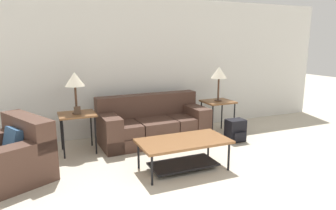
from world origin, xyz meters
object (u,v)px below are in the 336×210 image
table_lamp_left (75,80)px  backpack (236,131)px  couch (153,125)px  armchair (9,158)px  coffee_table (183,148)px  table_lamp_right (219,73)px  side_table_right (218,104)px  side_table_left (77,118)px

table_lamp_left → backpack: (2.68, -0.56, -0.99)m
couch → backpack: 1.50m
armchair → coffee_table: armchair is taller
armchair → backpack: bearing=1.5°
table_lamp_right → backpack: size_ratio=1.65×
couch → armchair: (-2.27, -0.73, -0.01)m
table_lamp_right → backpack: 1.14m
armchair → table_lamp_right: bearing=10.4°
coffee_table → backpack: 1.60m
table_lamp_left → backpack: table_lamp_left is taller
table_lamp_right → couch: bearing=176.8°
couch → side_table_right: 1.36m
couch → coffee_table: couch is taller
couch → coffee_table: bearing=-92.4°
table_lamp_left → table_lamp_right: size_ratio=1.00×
side_table_left → table_lamp_right: size_ratio=0.97×
armchair → table_lamp_right: table_lamp_right is taller
side_table_left → couch: bearing=3.2°
coffee_table → table_lamp_right: (1.39, 1.30, 0.86)m
coffee_table → table_lamp_left: bearing=134.2°
armchair → couch: bearing=17.9°
couch → table_lamp_right: 1.60m
side_table_left → backpack: side_table_left is taller
side_table_right → table_lamp_left: 2.72m
couch → coffee_table: 1.38m
armchair → side_table_left: size_ratio=2.06×
side_table_left → backpack: 2.77m
side_table_left → table_lamp_left: size_ratio=0.97×
armchair → backpack: (3.63, 0.10, -0.09)m
armchair → side_table_left: 1.19m
side_table_left → side_table_right: (2.65, 0.00, 0.00)m
side_table_right → backpack: 0.68m
side_table_left → side_table_right: bearing=0.0°
side_table_left → table_lamp_right: (2.65, -0.00, 0.60)m
couch → table_lamp_right: size_ratio=2.96×
side_table_right → table_lamp_left: table_lamp_left is taller
coffee_table → side_table_left: (-1.27, 1.30, 0.25)m
table_lamp_left → table_lamp_right: 2.65m
table_lamp_left → backpack: 2.92m
table_lamp_right → backpack: table_lamp_right is taller
table_lamp_right → side_table_right: bearing=63.4°
side_table_right → table_lamp_right: (-0.00, -0.00, 0.60)m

